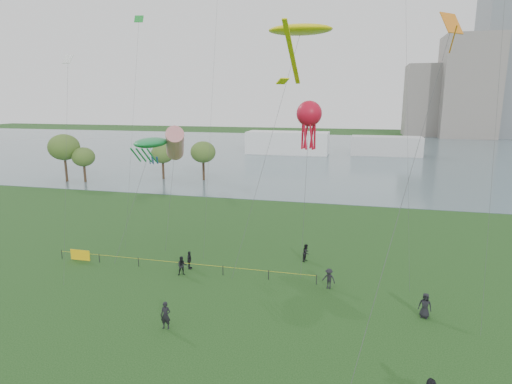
# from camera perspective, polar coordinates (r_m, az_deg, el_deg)

# --- Properties ---
(ground_plane) EXTENTS (400.00, 400.00, 0.00)m
(ground_plane) POSITION_cam_1_polar(r_m,az_deg,el_deg) (26.24, -5.63, -22.16)
(ground_plane) COLOR #143611
(lake) EXTENTS (400.00, 120.00, 0.08)m
(lake) POSITION_cam_1_polar(r_m,az_deg,el_deg) (121.45, 10.22, 5.17)
(lake) COLOR slate
(lake) RESTS_ON ground_plane
(building_mid) EXTENTS (20.00, 20.00, 38.00)m
(building_mid) POSITION_cam_1_polar(r_m,az_deg,el_deg) (186.39, 26.40, 12.41)
(building_mid) COLOR gray
(building_mid) RESTS_ON ground_plane
(building_low) EXTENTS (16.00, 18.00, 28.00)m
(building_low) POSITION_cam_1_polar(r_m,az_deg,el_deg) (189.91, 21.67, 11.27)
(building_low) COLOR slate
(building_low) RESTS_ON ground_plane
(pavilion_left) EXTENTS (22.00, 8.00, 6.00)m
(pavilion_left) POSITION_cam_1_polar(r_m,az_deg,el_deg) (117.54, 4.24, 6.56)
(pavilion_left) COLOR white
(pavilion_left) RESTS_ON ground_plane
(pavilion_right) EXTENTS (18.00, 7.00, 5.00)m
(pavilion_right) POSITION_cam_1_polar(r_m,az_deg,el_deg) (119.14, 16.97, 5.90)
(pavilion_right) COLOR silver
(pavilion_right) RESTS_ON ground_plane
(trees) EXTENTS (28.83, 12.23, 8.61)m
(trees) POSITION_cam_1_polar(r_m,az_deg,el_deg) (81.65, -17.73, 5.20)
(trees) COLOR #372619
(trees) RESTS_ON ground_plane
(fence) EXTENTS (24.07, 0.07, 1.05)m
(fence) POSITION_cam_1_polar(r_m,az_deg,el_deg) (41.43, -18.00, -8.44)
(fence) COLOR black
(fence) RESTS_ON ground_plane
(spectator_a) EXTENTS (1.00, 0.92, 1.68)m
(spectator_a) POSITION_cam_1_polar(r_m,az_deg,el_deg) (37.64, -9.82, -9.67)
(spectator_a) COLOR black
(spectator_a) RESTS_ON ground_plane
(spectator_b) EXTENTS (1.23, 0.94, 1.67)m
(spectator_b) POSITION_cam_1_polar(r_m,az_deg,el_deg) (35.14, 9.69, -11.31)
(spectator_b) COLOR black
(spectator_b) RESTS_ON ground_plane
(spectator_c) EXTENTS (0.50, 0.99, 1.63)m
(spectator_c) POSITION_cam_1_polar(r_m,az_deg,el_deg) (38.85, -8.88, -8.95)
(spectator_c) COLOR black
(spectator_c) RESTS_ON ground_plane
(spectator_d) EXTENTS (0.97, 0.74, 1.78)m
(spectator_d) POSITION_cam_1_polar(r_m,az_deg,el_deg) (32.62, 21.61, -13.89)
(spectator_d) COLOR black
(spectator_d) RESTS_ON ground_plane
(spectator_f) EXTENTS (0.70, 0.49, 1.86)m
(spectator_f) POSITION_cam_1_polar(r_m,az_deg,el_deg) (29.76, -11.96, -15.80)
(spectator_f) COLOR black
(spectator_f) RESTS_ON ground_plane
(spectator_g) EXTENTS (0.84, 0.95, 1.66)m
(spectator_g) POSITION_cam_1_polar(r_m,az_deg,el_deg) (40.35, 6.71, -8.04)
(spectator_g) COLOR black
(spectator_g) RESTS_ON ground_plane
(kite_stingray) EXTENTS (7.27, 10.18, 20.94)m
(kite_stingray) POSITION_cam_1_polar(r_m,az_deg,el_deg) (38.62, 5.90, 20.65)
(kite_stingray) COLOR #3F3F42
(kite_windsock) EXTENTS (4.25, 5.34, 12.31)m
(kite_windsock) POSITION_cam_1_polar(r_m,az_deg,el_deg) (43.95, -10.76, 6.35)
(kite_windsock) COLOR #3F3F42
(kite_creature) EXTENTS (3.25, 7.05, 11.18)m
(kite_creature) POSITION_cam_1_polar(r_m,az_deg,el_deg) (42.34, -13.83, 6.38)
(kite_creature) COLOR #3F3F42
(kite_octopus) EXTENTS (2.07, 2.63, 14.69)m
(kite_octopus) POSITION_cam_1_polar(r_m,az_deg,el_deg) (35.45, 7.10, 10.20)
(kite_octopus) COLOR #3F3F42
(kite_delta) EXTENTS (5.83, 11.58, 19.70)m
(kite_delta) POSITION_cam_1_polar(r_m,az_deg,el_deg) (27.86, 24.10, 17.74)
(kite_delta) COLOR #3F3F42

